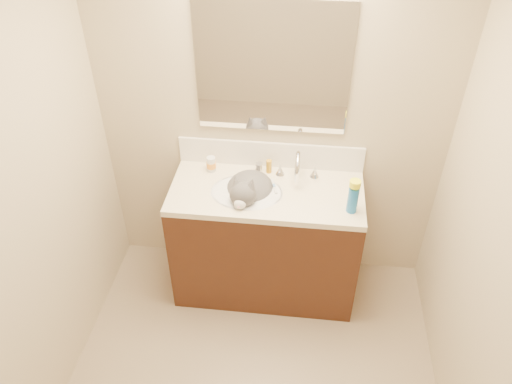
% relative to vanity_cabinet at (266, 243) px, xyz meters
% --- Properties ---
extents(room_shell, '(2.24, 2.54, 2.52)m').
position_rel_vanity_cabinet_xyz_m(room_shell, '(0.00, -0.97, 1.08)').
color(room_shell, tan).
rests_on(room_shell, ground).
extents(vanity_cabinet, '(1.20, 0.55, 0.82)m').
position_rel_vanity_cabinet_xyz_m(vanity_cabinet, '(0.00, 0.00, 0.00)').
color(vanity_cabinet, '#391C10').
rests_on(vanity_cabinet, ground).
extents(counter_slab, '(1.20, 0.55, 0.04)m').
position_rel_vanity_cabinet_xyz_m(counter_slab, '(0.00, 0.00, 0.43)').
color(counter_slab, beige).
rests_on(counter_slab, vanity_cabinet).
extents(basin, '(0.45, 0.36, 0.14)m').
position_rel_vanity_cabinet_xyz_m(basin, '(-0.12, -0.03, 0.38)').
color(basin, white).
rests_on(basin, vanity_cabinet).
extents(faucet, '(0.28, 0.20, 0.21)m').
position_rel_vanity_cabinet_xyz_m(faucet, '(0.18, 0.14, 0.54)').
color(faucet, silver).
rests_on(faucet, counter_slab).
extents(cat, '(0.35, 0.45, 0.33)m').
position_rel_vanity_cabinet_xyz_m(cat, '(-0.11, -0.00, 0.43)').
color(cat, '#4B494B').
rests_on(cat, basin).
extents(backsplash, '(1.20, 0.02, 0.18)m').
position_rel_vanity_cabinet_xyz_m(backsplash, '(0.00, 0.26, 0.54)').
color(backsplash, white).
rests_on(backsplash, counter_slab).
extents(mirror, '(0.90, 0.02, 0.80)m').
position_rel_vanity_cabinet_xyz_m(mirror, '(0.00, 0.26, 1.13)').
color(mirror, white).
rests_on(mirror, room_shell).
extents(pill_bottle, '(0.07, 0.07, 0.10)m').
position_rel_vanity_cabinet_xyz_m(pill_bottle, '(-0.38, 0.17, 0.50)').
color(pill_bottle, silver).
rests_on(pill_bottle, counter_slab).
extents(pill_label, '(0.08, 0.08, 0.04)m').
position_rel_vanity_cabinet_xyz_m(pill_label, '(-0.38, 0.17, 0.50)').
color(pill_label, orange).
rests_on(pill_label, pill_bottle).
extents(silver_jar, '(0.05, 0.05, 0.05)m').
position_rel_vanity_cabinet_xyz_m(silver_jar, '(-0.07, 0.21, 0.48)').
color(silver_jar, '#B7B7BC').
rests_on(silver_jar, counter_slab).
extents(amber_bottle, '(0.05, 0.05, 0.09)m').
position_rel_vanity_cabinet_xyz_m(amber_bottle, '(-0.00, 0.19, 0.50)').
color(amber_bottle, '#C58B17').
rests_on(amber_bottle, counter_slab).
extents(toothbrush, '(0.05, 0.14, 0.01)m').
position_rel_vanity_cabinet_xyz_m(toothbrush, '(0.04, 0.04, 0.46)').
color(toothbrush, silver).
rests_on(toothbrush, counter_slab).
extents(toothbrush_head, '(0.02, 0.03, 0.01)m').
position_rel_vanity_cabinet_xyz_m(toothbrush_head, '(0.04, 0.04, 0.46)').
color(toothbrush_head, '#5D8CC7').
rests_on(toothbrush_head, counter_slab).
extents(spray_can, '(0.08, 0.08, 0.17)m').
position_rel_vanity_cabinet_xyz_m(spray_can, '(0.51, -0.14, 0.53)').
color(spray_can, blue).
rests_on(spray_can, counter_slab).
extents(spray_cap, '(0.08, 0.08, 0.04)m').
position_rel_vanity_cabinet_xyz_m(spray_cap, '(0.51, -0.14, 0.65)').
color(spray_cap, '#FAFF1A').
rests_on(spray_cap, spray_can).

